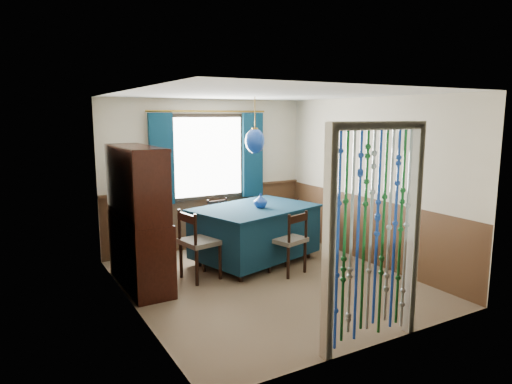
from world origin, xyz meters
TOP-DOWN VIEW (x-y plane):
  - floor at (0.00, 0.00)m, footprint 4.00×4.00m
  - ceiling at (0.00, 0.00)m, footprint 4.00×4.00m
  - wall_back at (0.00, 2.00)m, footprint 3.60×0.00m
  - wall_front at (0.00, -2.00)m, footprint 3.60×0.00m
  - wall_left at (-1.80, 0.00)m, footprint 0.00×4.00m
  - wall_right at (1.80, 0.00)m, footprint 0.00×4.00m
  - wainscot_back at (0.00, 1.99)m, footprint 3.60×0.00m
  - wainscot_front at (0.00, -1.99)m, footprint 3.60×0.00m
  - wainscot_left at (-1.79, 0.00)m, footprint 0.00×4.00m
  - wainscot_right at (1.79, 0.00)m, footprint 0.00×4.00m
  - window at (0.00, 1.95)m, footprint 1.32×0.12m
  - doorway at (0.00, -1.94)m, footprint 1.16×0.12m
  - dining_table at (0.27, 0.84)m, footprint 2.05×1.67m
  - chair_near at (0.44, 0.15)m, footprint 0.55×0.54m
  - chair_far at (0.07, 1.60)m, footprint 0.47×0.45m
  - chair_left at (-0.77, 0.58)m, footprint 0.54×0.56m
  - chair_right at (1.24, 1.11)m, footprint 0.42×0.43m
  - sideboard at (-1.54, 0.74)m, footprint 0.50×1.42m
  - pendant_lamp at (0.27, 0.84)m, footprint 0.29×0.29m
  - vase_table at (0.31, 0.75)m, footprint 0.21×0.21m
  - bowl_shelf at (-1.48, 0.50)m, footprint 0.23×0.23m
  - vase_sideboard at (-1.48, 0.99)m, footprint 0.19×0.19m

SIDE VIEW (x-z plane):
  - floor at x=0.00m, z-range 0.00..0.00m
  - chair_right at x=1.24m, z-range 0.03..0.86m
  - chair_far at x=0.07m, z-range 0.03..0.89m
  - chair_near at x=0.44m, z-range 0.03..0.94m
  - dining_table at x=0.27m, z-range 0.06..0.92m
  - wainscot_back at x=0.00m, z-range -1.30..2.30m
  - wainscot_front at x=0.00m, z-range -1.30..2.30m
  - wainscot_left at x=-1.79m, z-range -1.50..2.50m
  - wainscot_right at x=1.79m, z-range -1.50..2.50m
  - chair_left at x=-0.77m, z-range 0.03..1.00m
  - sideboard at x=-1.54m, z-range -0.29..1.56m
  - vase_table at x=0.31m, z-range 0.86..1.06m
  - vase_sideboard at x=-1.48m, z-range 0.92..1.12m
  - doorway at x=0.00m, z-range -0.04..2.14m
  - wall_back at x=0.00m, z-range -0.55..3.05m
  - wall_front at x=0.00m, z-range -0.55..3.05m
  - wall_left at x=-1.80m, z-range -0.75..3.25m
  - wall_right at x=1.80m, z-range -0.75..3.25m
  - bowl_shelf at x=-1.48m, z-range 1.26..1.31m
  - window at x=0.00m, z-range 0.84..2.26m
  - pendant_lamp at x=0.27m, z-range 1.45..2.27m
  - ceiling at x=0.00m, z-range 2.50..2.50m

